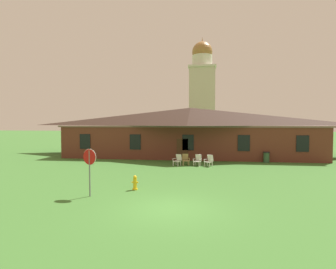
{
  "coord_description": "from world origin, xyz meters",
  "views": [
    {
      "loc": [
        1.32,
        -10.89,
        3.67
      ],
      "look_at": [
        -1.22,
        8.66,
        2.77
      ],
      "focal_mm": 28.07,
      "sensor_mm": 36.0,
      "label": 1
    }
  ],
  "objects_px": {
    "lawn_chair_left_end": "(198,160)",
    "trash_bin": "(266,157)",
    "stop_sign": "(90,163)",
    "lawn_chair_by_porch": "(178,160)",
    "lawn_chair_middle": "(209,160)",
    "fire_hydrant": "(135,183)",
    "lawn_chair_near_door": "(186,159)"
  },
  "relations": [
    {
      "from": "stop_sign",
      "to": "fire_hydrant",
      "type": "distance_m",
      "value": 2.77
    },
    {
      "from": "lawn_chair_by_porch",
      "to": "lawn_chair_left_end",
      "type": "relative_size",
      "value": 1.0
    },
    {
      "from": "lawn_chair_near_door",
      "to": "lawn_chair_middle",
      "type": "xyz_separation_m",
      "value": [
        2.01,
        -0.48,
        0.0
      ]
    },
    {
      "from": "stop_sign",
      "to": "lawn_chair_by_porch",
      "type": "xyz_separation_m",
      "value": [
        3.47,
        9.9,
        -1.19
      ]
    },
    {
      "from": "fire_hydrant",
      "to": "trash_bin",
      "type": "distance_m",
      "value": 14.53
    },
    {
      "from": "lawn_chair_near_door",
      "to": "lawn_chair_middle",
      "type": "height_order",
      "value": "same"
    },
    {
      "from": "lawn_chair_left_end",
      "to": "fire_hydrant",
      "type": "distance_m",
      "value": 9.08
    },
    {
      "from": "stop_sign",
      "to": "lawn_chair_near_door",
      "type": "bearing_deg",
      "value": 68.24
    },
    {
      "from": "lawn_chair_left_end",
      "to": "fire_hydrant",
      "type": "bearing_deg",
      "value": -111.1
    },
    {
      "from": "trash_bin",
      "to": "fire_hydrant",
      "type": "bearing_deg",
      "value": -130.66
    },
    {
      "from": "stop_sign",
      "to": "fire_hydrant",
      "type": "relative_size",
      "value": 3.0
    },
    {
      "from": "lawn_chair_by_porch",
      "to": "fire_hydrant",
      "type": "distance_m",
      "value": 8.52
    },
    {
      "from": "lawn_chair_near_door",
      "to": "fire_hydrant",
      "type": "xyz_separation_m",
      "value": [
        -2.21,
        -8.77,
        -0.12
      ]
    },
    {
      "from": "stop_sign",
      "to": "lawn_chair_by_porch",
      "type": "distance_m",
      "value": 10.56
    },
    {
      "from": "lawn_chair_by_porch",
      "to": "lawn_chair_left_end",
      "type": "xyz_separation_m",
      "value": [
        1.7,
        0.1,
        0.0
      ]
    },
    {
      "from": "lawn_chair_by_porch",
      "to": "lawn_chair_near_door",
      "type": "bearing_deg",
      "value": 31.59
    },
    {
      "from": "lawn_chair_left_end",
      "to": "fire_hydrant",
      "type": "relative_size",
      "value": 1.21
    },
    {
      "from": "stop_sign",
      "to": "lawn_chair_by_porch",
      "type": "height_order",
      "value": "stop_sign"
    },
    {
      "from": "lawn_chair_left_end",
      "to": "lawn_chair_middle",
      "type": "xyz_separation_m",
      "value": [
        0.95,
        -0.18,
        0.0
      ]
    },
    {
      "from": "fire_hydrant",
      "to": "lawn_chair_middle",
      "type": "bearing_deg",
      "value": 63.03
    },
    {
      "from": "lawn_chair_middle",
      "to": "lawn_chair_left_end",
      "type": "bearing_deg",
      "value": 169.5
    },
    {
      "from": "stop_sign",
      "to": "lawn_chair_middle",
      "type": "height_order",
      "value": "stop_sign"
    },
    {
      "from": "lawn_chair_left_end",
      "to": "stop_sign",
      "type": "bearing_deg",
      "value": -117.33
    },
    {
      "from": "stop_sign",
      "to": "fire_hydrant",
      "type": "bearing_deg",
      "value": 38.85
    },
    {
      "from": "stop_sign",
      "to": "lawn_chair_left_end",
      "type": "relative_size",
      "value": 2.48
    },
    {
      "from": "lawn_chair_near_door",
      "to": "lawn_chair_left_end",
      "type": "relative_size",
      "value": 1.0
    },
    {
      "from": "lawn_chair_left_end",
      "to": "trash_bin",
      "type": "relative_size",
      "value": 0.98
    },
    {
      "from": "stop_sign",
      "to": "trash_bin",
      "type": "relative_size",
      "value": 2.42
    },
    {
      "from": "lawn_chair_by_porch",
      "to": "trash_bin",
      "type": "bearing_deg",
      "value": 18.54
    },
    {
      "from": "lawn_chair_middle",
      "to": "fire_hydrant",
      "type": "height_order",
      "value": "lawn_chair_middle"
    },
    {
      "from": "lawn_chair_by_porch",
      "to": "lawn_chair_near_door",
      "type": "height_order",
      "value": "same"
    },
    {
      "from": "lawn_chair_middle",
      "to": "fire_hydrant",
      "type": "xyz_separation_m",
      "value": [
        -4.22,
        -8.29,
        -0.12
      ]
    }
  ]
}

